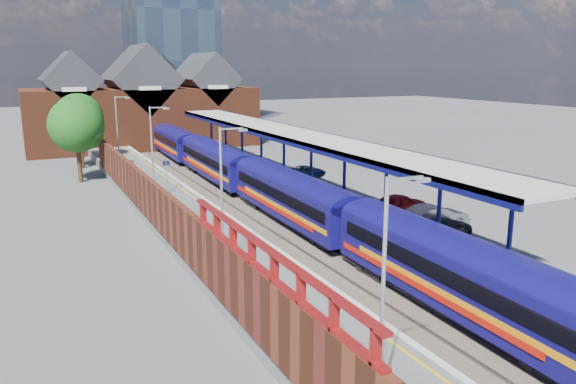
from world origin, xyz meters
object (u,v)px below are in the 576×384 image
(lamp_post_b, at_px, (224,187))
(platform_sign, at_px, (167,171))
(parked_car_red, at_px, (399,204))
(parked_car_silver, at_px, (434,217))
(lamp_post_c, at_px, (154,147))
(parked_car_blue, at_px, (306,171))
(train, at_px, (250,175))
(parked_car_dark, at_px, (445,228))
(lamp_post_a, at_px, (387,280))
(lamp_post_d, at_px, (118,126))

(lamp_post_b, bearing_deg, platform_sign, 85.67)
(parked_car_red, bearing_deg, parked_car_silver, 166.40)
(lamp_post_b, distance_m, platform_sign, 18.20)
(lamp_post_b, distance_m, parked_car_red, 14.58)
(lamp_post_c, bearing_deg, parked_car_blue, 9.61)
(train, height_order, platform_sign, platform_sign)
(lamp_post_b, height_order, parked_car_red, lamp_post_b)
(platform_sign, bearing_deg, lamp_post_c, -124.26)
(lamp_post_c, distance_m, parked_car_red, 18.68)
(platform_sign, distance_m, parked_car_silver, 21.72)
(train, xyz_separation_m, parked_car_red, (5.86, -12.53, -0.36))
(parked_car_dark, bearing_deg, lamp_post_c, 16.03)
(platform_sign, bearing_deg, lamp_post_a, -92.44)
(lamp_post_c, distance_m, platform_sign, 3.34)
(lamp_post_c, xyz_separation_m, lamp_post_d, (0.00, 16.00, 0.00))
(parked_car_red, distance_m, parked_car_blue, 14.69)
(parked_car_red, distance_m, parked_car_silver, 3.50)
(lamp_post_d, xyz_separation_m, platform_sign, (1.36, -14.00, -2.30))
(train, xyz_separation_m, parked_car_blue, (6.42, 2.16, -0.59))
(lamp_post_a, relative_size, lamp_post_b, 1.00)
(parked_car_blue, bearing_deg, train, 106.43)
(parked_car_red, xyz_separation_m, parked_car_blue, (0.56, 14.68, -0.24))
(parked_car_silver, xyz_separation_m, parked_car_dark, (-0.90, -2.03, -0.10))
(lamp_post_b, distance_m, lamp_post_d, 32.00)
(platform_sign, distance_m, parked_car_dark, 22.95)
(train, distance_m, lamp_post_a, 31.40)
(lamp_post_b, bearing_deg, train, 64.22)
(lamp_post_a, bearing_deg, lamp_post_d, 90.00)
(parked_car_red, bearing_deg, lamp_post_d, 10.52)
(parked_car_dark, bearing_deg, parked_car_red, -28.09)
(train, relative_size, parked_car_red, 14.68)
(lamp_post_d, xyz_separation_m, parked_car_silver, (13.83, -31.77, -3.25))
(lamp_post_d, distance_m, platform_sign, 14.25)
(platform_sign, relative_size, parked_car_blue, 0.66)
(lamp_post_d, bearing_deg, parked_car_blue, -43.57)
(lamp_post_c, xyz_separation_m, parked_car_dark, (12.93, -17.79, -3.36))
(parked_car_red, bearing_deg, parked_car_dark, 156.50)
(parked_car_silver, distance_m, parked_car_dark, 2.22)
(lamp_post_c, bearing_deg, lamp_post_a, -90.00)
(parked_car_dark, distance_m, parked_car_blue, 20.26)
(lamp_post_d, height_order, parked_car_dark, lamp_post_d)
(train, relative_size, lamp_post_a, 9.42)
(lamp_post_a, xyz_separation_m, parked_car_silver, (13.83, 14.23, -3.25))
(lamp_post_a, xyz_separation_m, lamp_post_b, (0.00, 14.00, 0.00))
(train, distance_m, lamp_post_d, 17.82)
(parked_car_red, xyz_separation_m, parked_car_silver, (0.11, -3.50, -0.03))
(lamp_post_c, height_order, platform_sign, lamp_post_c)
(lamp_post_a, bearing_deg, lamp_post_b, 90.00)
(parked_car_blue, bearing_deg, lamp_post_b, 140.09)
(parked_car_red, bearing_deg, train, 9.71)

